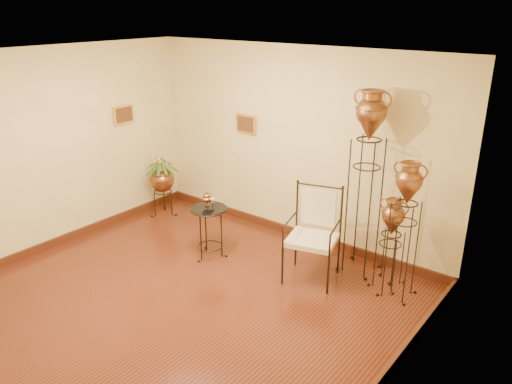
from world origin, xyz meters
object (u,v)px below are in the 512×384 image
Objects in this scene: amphora_tall at (365,182)px; amphora_mid at (404,230)px; planter_urn at (162,177)px; armchair at (312,236)px; side_table at (209,231)px.

amphora_mid is (0.65, -0.28, -0.37)m from amphora_tall.
amphora_mid reaches higher than planter_urn.
armchair is 1.49m from side_table.
amphora_tall is at bearing 5.33° from planter_urn.
planter_urn is 1.76m from side_table.
side_table is at bearing -164.99° from amphora_mid.
side_table is (-2.46, -0.66, -0.48)m from amphora_mid.
side_table is at bearing -20.90° from planter_urn.
amphora_mid is at bearing 1.69° from armchair.
amphora_tall is 1.41× the size of amphora_mid.
amphora_tall is 0.95m from armchair.
amphora_tall is 2.21m from side_table.
amphora_mid is at bearing 15.01° from side_table.
amphora_tall reaches higher than side_table.
amphora_tall reaches higher than amphora_mid.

